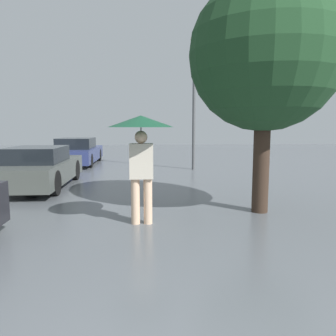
{
  "coord_description": "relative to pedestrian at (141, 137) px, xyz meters",
  "views": [
    {
      "loc": [
        -0.13,
        -0.61,
        1.72
      ],
      "look_at": [
        0.29,
        5.06,
        0.99
      ],
      "focal_mm": 35.0,
      "sensor_mm": 36.0,
      "label": 1
    }
  ],
  "objects": [
    {
      "name": "pedestrian",
      "position": [
        0.0,
        0.0,
        0.0
      ],
      "size": [
        1.14,
        1.14,
        1.91
      ],
      "color": "beige",
      "rests_on": "ground_plane"
    },
    {
      "name": "parked_car_middle",
      "position": [
        -2.9,
        3.74,
        -0.99
      ],
      "size": [
        1.64,
        3.99,
        1.16
      ],
      "color": "#4C514C",
      "rests_on": "ground_plane"
    },
    {
      "name": "parked_car_farthest",
      "position": [
        -2.98,
        9.48,
        -0.98
      ],
      "size": [
        1.73,
        4.41,
        1.2
      ],
      "color": "navy",
      "rests_on": "ground_plane"
    },
    {
      "name": "tree",
      "position": [
        2.38,
        0.65,
        1.52
      ],
      "size": [
        2.93,
        2.93,
        4.54
      ],
      "color": "#38281E",
      "rests_on": "ground_plane"
    },
    {
      "name": "street_lamp",
      "position": [
        2.03,
        7.26,
        1.71
      ],
      "size": [
        0.33,
        0.33,
        5.18
      ],
      "color": "#515456",
      "rests_on": "ground_plane"
    }
  ]
}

